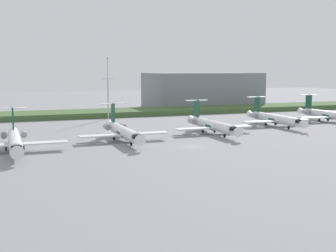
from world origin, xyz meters
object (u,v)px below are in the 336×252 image
at_px(regional_jet_fourth, 212,125).
at_px(regional_jet_sixth, 327,114).
at_px(regional_jet_second, 15,140).
at_px(regional_jet_fifth, 274,118).
at_px(regional_jet_third, 123,131).
at_px(safety_cone_front_marker, 308,135).
at_px(antenna_mast, 108,93).

relative_size(regional_jet_fourth, regional_jet_sixth, 1.00).
distance_m(regional_jet_second, regional_jet_fifth, 82.18).
xyz_separation_m(regional_jet_second, regional_jet_third, (26.40, 6.01, 0.00)).
height_order(regional_jet_third, regional_jet_fifth, same).
bearing_deg(regional_jet_fifth, regional_jet_third, -167.23).
relative_size(regional_jet_second, regional_jet_fifth, 1.00).
relative_size(regional_jet_third, safety_cone_front_marker, 56.36).
bearing_deg(safety_cone_front_marker, regional_jet_sixth, 42.39).
distance_m(regional_jet_fourth, antenna_mast, 51.91).
bearing_deg(safety_cone_front_marker, regional_jet_third, 168.85).
bearing_deg(regional_jet_third, antenna_mast, 81.19).
height_order(regional_jet_sixth, safety_cone_front_marker, regional_jet_sixth).
bearing_deg(regional_jet_second, safety_cone_front_marker, -2.88).
bearing_deg(regional_jet_fourth, regional_jet_sixth, 13.17).
relative_size(regional_jet_fourth, regional_jet_fifth, 1.00).
relative_size(antenna_mast, safety_cone_front_marker, 41.13).
distance_m(antenna_mast, safety_cone_front_marker, 75.10).
height_order(regional_jet_fourth, antenna_mast, antenna_mast).
relative_size(regional_jet_fourth, antenna_mast, 1.37).
bearing_deg(safety_cone_front_marker, regional_jet_fifth, 80.37).
xyz_separation_m(regional_jet_fifth, safety_cone_front_marker, (-3.74, -22.04, -2.26)).
bearing_deg(regional_jet_third, regional_jet_fourth, 8.39).
bearing_deg(regional_jet_sixth, antenna_mast, 153.02).
distance_m(regional_jet_fifth, safety_cone_front_marker, 22.46).
distance_m(regional_jet_third, safety_cone_front_marker, 51.01).
bearing_deg(regional_jet_fifth, regional_jet_second, -167.21).
bearing_deg(regional_jet_second, regional_jet_fourth, 10.59).
bearing_deg(regional_jet_third, regional_jet_fifth, 12.77).
relative_size(regional_jet_third, regional_jet_fifth, 1.00).
xyz_separation_m(regional_jet_third, regional_jet_fourth, (27.30, 4.03, 0.00)).
xyz_separation_m(regional_jet_third, regional_jet_sixth, (78.28, 15.96, 0.00)).
xyz_separation_m(regional_jet_second, regional_jet_sixth, (104.68, 21.97, 0.00)).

